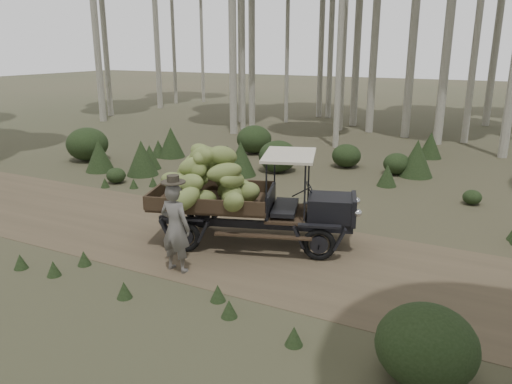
% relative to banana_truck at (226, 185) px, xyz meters
% --- Properties ---
extents(ground, '(120.00, 120.00, 0.00)m').
position_rel_banana_truck_xyz_m(ground, '(0.31, -0.11, -1.31)').
color(ground, '#473D2B').
rests_on(ground, ground).
extents(dirt_track, '(70.00, 4.00, 0.01)m').
position_rel_banana_truck_xyz_m(dirt_track, '(0.31, -0.11, -1.31)').
color(dirt_track, brown).
rests_on(dirt_track, ground).
extents(banana_truck, '(4.59, 2.93, 2.24)m').
position_rel_banana_truck_xyz_m(banana_truck, '(0.00, 0.00, 0.00)').
color(banana_truck, black).
rests_on(banana_truck, ground).
extents(farmer, '(0.64, 0.47, 1.89)m').
position_rel_banana_truck_xyz_m(farmer, '(-0.11, -1.69, -0.42)').
color(farmer, '#605C58').
rests_on(farmer, ground).
extents(undergrowth, '(22.96, 22.01, 1.34)m').
position_rel_banana_truck_xyz_m(undergrowth, '(-0.28, 1.61, -0.78)').
color(undergrowth, '#233319').
rests_on(undergrowth, ground).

